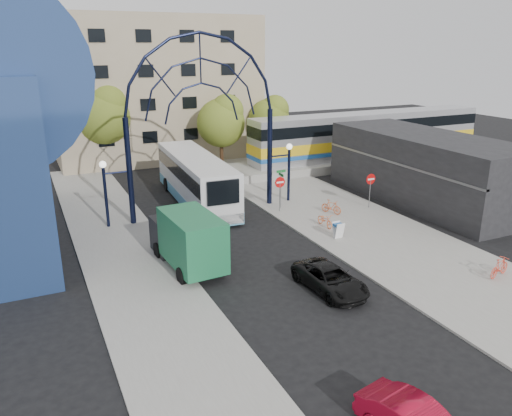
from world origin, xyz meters
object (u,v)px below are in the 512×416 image
street_name_sign (281,181)px  bike_near_a (325,220)px  tree_north_b (104,114)px  tree_north_c (270,117)px  tree_north_a (222,120)px  city_bus (196,179)px  stop_sign (280,185)px  train_car (369,134)px  do_not_enter_sign (371,182)px  green_truck (187,239)px  sandwich_board (338,228)px  gateway_arch (201,89)px  bike_far_b (500,267)px  black_suv (330,279)px  bike_near_b (331,207)px

street_name_sign → bike_near_a: (0.79, -4.57, -1.58)m
tree_north_b → tree_north_c: (16.00, -2.00, -0.99)m
tree_north_a → tree_north_c: tree_north_a is taller
city_bus → tree_north_a: bearing=60.8°
stop_sign → train_car: bearing=33.3°
city_bus → bike_near_a: (5.69, -8.76, -1.30)m
do_not_enter_sign → tree_north_c: 18.11m
stop_sign → train_car: (15.20, 10.00, 0.91)m
green_truck → sandwich_board: bearing=-5.4°
tree_north_a → sandwich_board: bearing=-91.5°
stop_sign → tree_north_b: 20.18m
gateway_arch → street_name_sign: (5.20, -1.40, -6.43)m
do_not_enter_sign → bike_far_b: (-1.07, -11.91, -1.35)m
stop_sign → sandwich_board: 6.20m
city_bus → tree_north_b: bearing=111.0°
black_suv → bike_far_b: bearing=-20.1°
stop_sign → black_suv: stop_sign is taller
tree_north_c → green_truck: (-15.90, -21.63, -2.73)m
tree_north_b → bike_near_a: 24.48m
green_truck → city_bus: bearing=65.3°
gateway_arch → sandwich_board: bearing=-55.1°
city_bus → black_suv: city_bus is taller
city_bus → bike_near_a: bearing=-53.7°
tree_north_b → black_suv: tree_north_b is taller
stop_sign → street_name_sign: street_name_sign is taller
sandwich_board → stop_sign: bearing=97.6°
train_car → tree_north_b: 25.27m
stop_sign → bike_near_a: 4.39m
green_truck → bike_far_b: 16.01m
black_suv → sandwich_board: bearing=49.3°
bike_far_b → bike_near_a: bearing=8.7°
do_not_enter_sign → tree_north_a: 16.86m
street_name_sign → bike_near_a: 4.90m
tree_north_b → green_truck: size_ratio=1.28×
black_suv → bike_near_a: bearing=55.5°
tree_north_a → tree_north_b: 10.79m
tree_north_c → city_bus: 16.42m
train_car → tree_north_a: (-13.88, 3.93, 1.71)m
gateway_arch → bike_far_b: (9.93, -15.91, -7.93)m
city_bus → do_not_enter_sign: bearing=-29.1°
bike_near_b → city_bus: bearing=114.0°
tree_north_a → tree_north_b: (-10.00, 4.00, 0.66)m
gateway_arch → green_truck: (-3.78, -7.70, -7.01)m
green_truck → black_suv: bearing=-50.3°
tree_north_c → bike_near_b: size_ratio=4.13×
tree_north_c → city_bus: size_ratio=0.50×
tree_north_a → tree_north_b: tree_north_b is taller
gateway_arch → street_name_sign: 8.38m
street_name_sign → tree_north_c: 16.95m
gateway_arch → city_bus: (0.31, 2.79, -6.71)m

